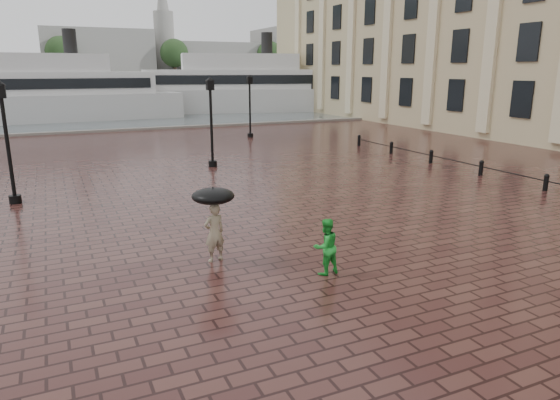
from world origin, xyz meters
name	(u,v)px	position (x,y,z in m)	size (l,w,h in m)	color
ground	(263,271)	(0.00, 0.00, 0.00)	(300.00, 300.00, 0.00)	#381B19
harbour_water	(74,97)	(0.00, 92.00, 0.00)	(240.00, 240.00, 0.00)	#475256
quay_edge	(112,132)	(0.00, 32.00, 0.00)	(80.00, 0.60, 0.30)	slate
far_shore	(62,83)	(0.00, 160.00, 1.00)	(300.00, 60.00, 2.00)	#4C4C47
distant_skyline	(221,55)	(48.14, 150.00, 9.45)	(102.50, 22.00, 33.00)	gray
far_trees	(61,52)	(0.00, 138.00, 9.42)	(188.00, 8.00, 13.50)	#2D2119
bollard_row	(481,167)	(14.00, 6.50, 0.40)	(0.22, 21.22, 0.73)	black
street_lamps	(111,119)	(-1.50, 17.50, 2.33)	(21.44, 14.44, 4.40)	black
adult_pedestrian	(214,233)	(-0.88, 1.17, 0.78)	(0.57, 0.37, 1.56)	gray
child_pedestrian	(326,247)	(1.34, -0.79, 0.71)	(0.69, 0.54, 1.42)	green
ferry_near	(40,94)	(-5.12, 43.87, 2.62)	(26.90, 7.80, 8.73)	#BCBCBC
ferry_far	(240,88)	(16.59, 46.83, 2.75)	(28.64, 12.28, 9.14)	#BCBCBC
umbrella	(213,196)	(-0.88, 1.17, 1.77)	(1.10, 1.10, 1.11)	black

